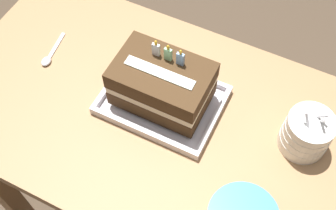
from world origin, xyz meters
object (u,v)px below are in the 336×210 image
(birthday_cake, at_px, (162,84))
(bowl_stack, at_px, (307,133))
(serving_spoon_near_tray, at_px, (49,57))
(foil_tray, at_px, (162,101))

(birthday_cake, distance_m, bowl_stack, 0.34)
(bowl_stack, height_order, serving_spoon_near_tray, bowl_stack)
(serving_spoon_near_tray, bearing_deg, foil_tray, 1.72)
(foil_tray, xyz_separation_m, birthday_cake, (-0.00, 0.00, 0.07))
(foil_tray, height_order, birthday_cake, birthday_cake)
(birthday_cake, relative_size, bowl_stack, 1.63)
(birthday_cake, bearing_deg, foil_tray, -90.00)
(foil_tray, bearing_deg, birthday_cake, 90.00)
(foil_tray, relative_size, birthday_cake, 1.30)
(foil_tray, distance_m, birthday_cake, 0.07)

